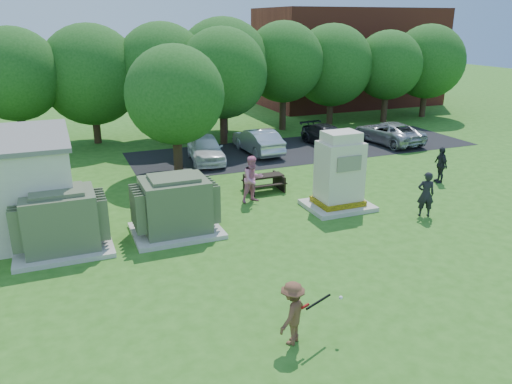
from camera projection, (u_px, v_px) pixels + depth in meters
name	position (u px, v px, depth m)	size (l,w,h in m)	color
ground	(308.00, 276.00, 14.51)	(120.00, 120.00, 0.00)	#2D6619
brick_building	(348.00, 57.00, 43.26)	(15.00, 8.00, 8.00)	maroon
parking_strip	(306.00, 149.00, 28.82)	(20.00, 6.00, 0.01)	#232326
transformer_left	(61.00, 222.00, 15.82)	(3.00, 2.40, 2.07)	beige
transformer_right	(175.00, 207.00, 17.14)	(3.00, 2.40, 2.07)	beige
generator_cabinet	(339.00, 175.00, 19.36)	(2.51, 2.05, 3.06)	beige
picnic_table	(264.00, 181.00, 21.60)	(1.66, 1.24, 0.71)	black
batter	(292.00, 313.00, 11.27)	(0.99, 0.57, 1.54)	brown
person_by_generator	(426.00, 194.00, 18.67)	(0.63, 0.42, 1.74)	black
person_at_picnic	(253.00, 179.00, 20.11)	(0.94, 0.73, 1.93)	pink
person_walking_right	(441.00, 165.00, 22.64)	(0.96, 0.40, 1.65)	#24252A
car_white	(206.00, 148.00, 26.04)	(1.64, 4.08, 1.39)	white
car_silver_a	(258.00, 141.00, 27.72)	(1.46, 4.20, 1.38)	silver
car_dark	(328.00, 136.00, 29.33)	(1.67, 4.10, 1.19)	black
car_silver_b	(388.00, 132.00, 29.94)	(2.18, 4.72, 1.31)	#A9A8AD
batting_equipment	(320.00, 302.00, 11.28)	(1.09, 0.39, 0.09)	black
tree_row	(192.00, 71.00, 29.98)	(41.30, 13.30, 7.30)	#47301E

